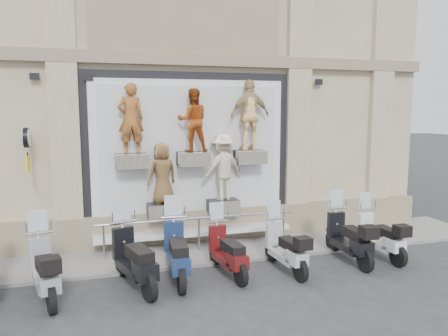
{
  "coord_description": "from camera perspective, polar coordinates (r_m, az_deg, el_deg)",
  "views": [
    {
      "loc": [
        -2.44,
        -8.32,
        3.61
      ],
      "look_at": [
        0.62,
        1.9,
        2.15
      ],
      "focal_mm": 35.0,
      "sensor_mm": 36.0,
      "label": 1
    }
  ],
  "objects": [
    {
      "name": "scooter_g",
      "position": [
        9.9,
        8.04,
        -9.12
      ],
      "size": [
        0.66,
        1.86,
        1.49
      ],
      "primitive_type": null,
      "rotation": [
        0.0,
        0.0,
        0.07
      ],
      "color": "#A4A6AA",
      "rests_on": "ground"
    },
    {
      "name": "scooter_d",
      "position": [
        9.09,
        -11.72,
        -10.03
      ],
      "size": [
        1.15,
        2.19,
        1.71
      ],
      "primitive_type": null,
      "rotation": [
        0.0,
        0.0,
        0.27
      ],
      "color": "black",
      "rests_on": "ground"
    },
    {
      "name": "guard_rail",
      "position": [
        11.06,
        -3.28,
        -8.74
      ],
      "size": [
        5.06,
        0.1,
        0.93
      ],
      "primitive_type": null,
      "color": "#9EA0A5",
      "rests_on": "ground"
    },
    {
      "name": "scooter_f",
      "position": [
        9.58,
        0.44,
        -9.59
      ],
      "size": [
        0.76,
        1.9,
        1.5
      ],
      "primitive_type": null,
      "rotation": [
        0.0,
        0.0,
        0.12
      ],
      "color": "#4F0D0E",
      "rests_on": "ground"
    },
    {
      "name": "scooter_e",
      "position": [
        9.36,
        -6.18,
        -9.44
      ],
      "size": [
        0.76,
        2.12,
        1.69
      ],
      "primitive_type": null,
      "rotation": [
        0.0,
        0.0,
        -0.07
      ],
      "color": "#15264C",
      "rests_on": "ground"
    },
    {
      "name": "scooter_h",
      "position": [
        10.81,
        15.99,
        -7.54
      ],
      "size": [
        0.64,
        2.01,
        1.62
      ],
      "primitive_type": null,
      "rotation": [
        0.0,
        0.0,
        -0.03
      ],
      "color": "black",
      "rests_on": "ground"
    },
    {
      "name": "building",
      "position": [
        15.7,
        -7.87,
        16.47
      ],
      "size": [
        14.0,
        8.6,
        12.0
      ],
      "primitive_type": null,
      "color": "beige",
      "rests_on": "ground"
    },
    {
      "name": "clock_sign_bracket",
      "position": [
        10.92,
        -24.35,
        2.85
      ],
      "size": [
        0.1,
        0.8,
        1.02
      ],
      "color": "black",
      "rests_on": "ground"
    },
    {
      "name": "ground",
      "position": [
        9.39,
        -0.33,
        -14.81
      ],
      "size": [
        90.0,
        90.0,
        0.0
      ],
      "primitive_type": "plane",
      "color": "#2E2E30",
      "rests_on": "ground"
    },
    {
      "name": "scooter_c",
      "position": [
        9.08,
        -22.48,
        -10.84
      ],
      "size": [
        1.01,
        2.05,
        1.6
      ],
      "primitive_type": null,
      "rotation": [
        0.0,
        0.0,
        0.23
      ],
      "color": "gray",
      "rests_on": "ground"
    },
    {
      "name": "scooter_i",
      "position": [
        11.3,
        19.7,
        -7.29
      ],
      "size": [
        0.61,
        1.88,
        1.52
      ],
      "primitive_type": null,
      "rotation": [
        0.0,
        0.0,
        0.03
      ],
      "color": "white",
      "rests_on": "ground"
    },
    {
      "name": "sidewalk",
      "position": [
        11.28,
        -3.39,
        -10.67
      ],
      "size": [
        16.0,
        2.2,
        0.08
      ],
      "primitive_type": "cube",
      "color": "gray",
      "rests_on": "ground"
    },
    {
      "name": "shop_vitrine",
      "position": [
        11.42,
        -3.54,
        1.82
      ],
      "size": [
        5.6,
        0.92,
        4.3
      ],
      "color": "black",
      "rests_on": "ground"
    }
  ]
}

